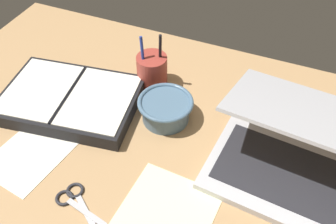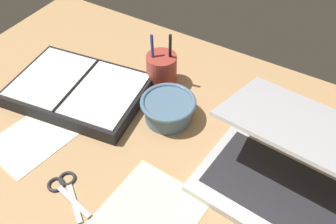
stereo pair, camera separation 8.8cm
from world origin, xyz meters
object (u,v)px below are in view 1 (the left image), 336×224
laptop (295,155)px  bowl (166,109)px  pen_cup (152,71)px  scissors (74,199)px  planner (70,99)px

laptop → bowl: laptop is taller
pen_cup → laptop: bearing=-19.9°
laptop → pen_cup: 43.69cm
laptop → scissors: (-41.14, -25.76, -4.99)cm
bowl → pen_cup: (-8.65, 10.97, 1.29)cm
bowl → pen_cup: 14.03cm
laptop → bowl: (-32.43, 3.89, -1.85)cm
pen_cup → planner: 23.24cm
laptop → pen_cup: laptop is taller
bowl → pen_cup: pen_cup is taller
laptop → planner: size_ratio=0.99×
planner → pen_cup: bearing=36.2°
laptop → scissors: bearing=-142.8°
bowl → scissors: size_ratio=1.04×
planner → scissors: (16.42, -24.46, -1.75)cm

